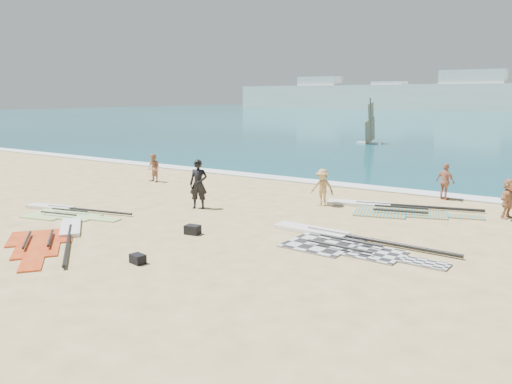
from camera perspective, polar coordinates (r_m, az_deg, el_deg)
The scene contains 15 objects.
ground at distance 15.37m, azimuth -6.68°, elevation -6.23°, with size 300.00×300.00×0.00m, color #D8B97E.
surf_line at distance 25.76m, azimuth 11.17°, elevation 0.62°, with size 300.00×1.20×0.04m, color white.
far_town at distance 163.17m, azimuth 24.87°, elevation 9.94°, with size 160.00×8.00×12.00m.
rig_grey at distance 15.96m, azimuth 9.28°, elevation -5.47°, with size 6.25×2.61×0.20m.
rig_green at distance 21.02m, azimuth -21.26°, elevation -2.10°, with size 5.02×2.52×0.19m.
rig_orange at distance 20.82m, azimuth 14.90°, elevation -1.83°, with size 6.28×3.32×0.20m.
rig_red at distance 17.35m, azimuth -22.07°, elevation -4.81°, with size 4.57×4.53×0.20m.
gear_bag_near at distance 16.70m, azimuth -7.26°, elevation -4.30°, with size 0.48×0.35×0.31m, color black.
gear_bag_far at distance 14.15m, azimuth -13.36°, elevation -7.44°, with size 0.43×0.30×0.26m, color black.
person_wetsuit at distance 20.30m, azimuth -6.59°, elevation 0.89°, with size 0.73×0.48×2.01m, color black.
beachgoer_left at distance 27.02m, azimuth -11.60°, elevation 2.70°, with size 0.73×0.57×1.50m, color #B27358.
beachgoer_mid at distance 20.90m, azimuth 7.60°, elevation 0.52°, with size 1.00×0.58×1.55m, color tan.
beachgoer_back at distance 23.44m, azimuth 20.82°, elevation 1.12°, with size 0.95×0.40×1.62m, color #B8745A.
beachgoer_right at distance 20.87m, azimuth 26.91°, elevation -0.64°, with size 1.40×0.45×1.51m, color #AF754F.
windsurfer_left at distance 48.91m, azimuth 12.90°, elevation 6.87°, with size 2.42×2.94×4.38m.
Camera 1 is at (9.51, -11.21, 4.52)m, focal length 35.00 mm.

